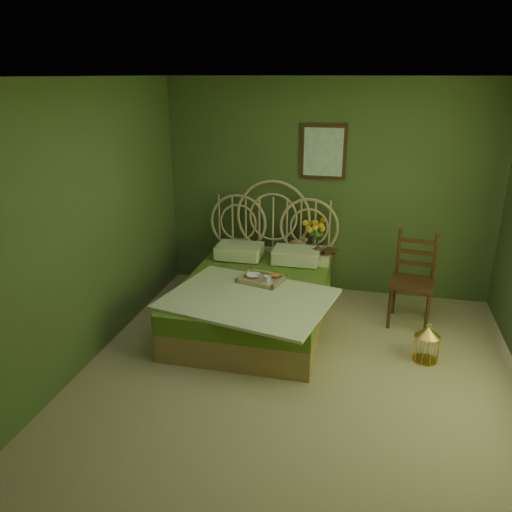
% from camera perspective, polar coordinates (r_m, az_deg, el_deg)
% --- Properties ---
extents(floor, '(4.50, 4.50, 0.00)m').
position_cam_1_polar(floor, '(4.61, 4.57, -14.60)').
color(floor, tan).
rests_on(floor, ground).
extents(ceiling, '(4.50, 4.50, 0.00)m').
position_cam_1_polar(ceiling, '(3.79, 5.71, 19.74)').
color(ceiling, silver).
rests_on(ceiling, wall_back).
extents(wall_back, '(4.00, 0.00, 4.00)m').
position_cam_1_polar(wall_back, '(6.17, 8.15, 7.57)').
color(wall_back, '#4C5F32').
rests_on(wall_back, floor).
extents(wall_left, '(0.00, 4.50, 4.50)m').
position_cam_1_polar(wall_left, '(4.71, -19.79, 2.63)').
color(wall_left, '#4C5F32').
rests_on(wall_left, floor).
extents(wall_art, '(0.54, 0.04, 0.64)m').
position_cam_1_polar(wall_art, '(6.07, 7.71, 11.71)').
color(wall_art, '#32170D').
rests_on(wall_art, wall_back).
extents(bed, '(1.79, 2.26, 1.40)m').
position_cam_1_polar(bed, '(5.53, -0.06, -4.62)').
color(bed, '#A07A50').
rests_on(bed, floor).
extents(nightstand, '(0.54, 0.54, 1.02)m').
position_cam_1_polar(nightstand, '(6.18, 5.99, -1.41)').
color(nightstand, '#F4EFC7').
rests_on(nightstand, floor).
extents(chair, '(0.51, 0.51, 1.02)m').
position_cam_1_polar(chair, '(5.72, 17.46, -1.91)').
color(chair, '#32170D').
rests_on(chair, floor).
extents(birdcage, '(0.24, 0.24, 0.36)m').
position_cam_1_polar(birdcage, '(5.13, 18.90, -9.54)').
color(birdcage, gold).
rests_on(birdcage, floor).
extents(book_lower, '(0.19, 0.23, 0.02)m').
position_cam_1_polar(book_lower, '(6.09, 7.71, 0.60)').
color(book_lower, '#381E0F').
rests_on(book_lower, nightstand).
extents(book_upper, '(0.28, 0.29, 0.02)m').
position_cam_1_polar(book_upper, '(6.08, 7.72, 0.78)').
color(book_upper, '#472819').
rests_on(book_upper, nightstand).
extents(cereal_bowl, '(0.18, 0.18, 0.04)m').
position_cam_1_polar(cereal_bowl, '(5.41, -0.32, -2.28)').
color(cereal_bowl, white).
rests_on(cereal_bowl, bed).
extents(coffee_cup, '(0.11, 0.11, 0.08)m').
position_cam_1_polar(coffee_cup, '(5.27, 1.31, -2.69)').
color(coffee_cup, white).
rests_on(coffee_cup, bed).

